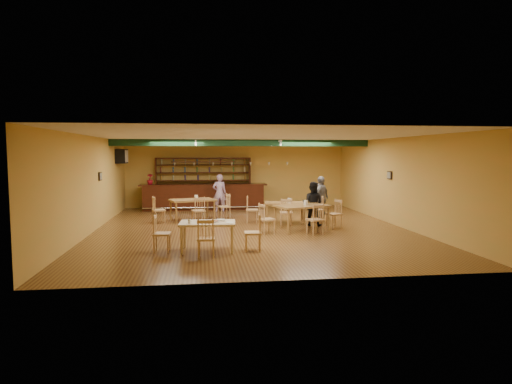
{
  "coord_description": "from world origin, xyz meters",
  "views": [
    {
      "loc": [
        -1.65,
        -14.18,
        2.45
      ],
      "look_at": [
        0.24,
        0.6,
        1.15
      ],
      "focal_mm": 30.76,
      "sensor_mm": 36.0,
      "label": 1
    }
  ],
  "objects": [
    {
      "name": "ceiling_beam",
      "position": [
        0.0,
        2.8,
        2.87
      ],
      "size": [
        10.0,
        0.3,
        0.25
      ],
      "primitive_type": "cube",
      "color": "black",
      "rests_on": "ceiling"
    },
    {
      "name": "floor",
      "position": [
        0.0,
        0.0,
        0.0
      ],
      "size": [
        12.0,
        12.0,
        0.0
      ],
      "primitive_type": "plane",
      "color": "#533117",
      "rests_on": "ground"
    },
    {
      "name": "near_table",
      "position": [
        -1.48,
        -3.2,
        0.37
      ],
      "size": [
        1.44,
        0.98,
        0.74
      ],
      "primitive_type": "cube",
      "rotation": [
        0.0,
        0.0,
        -0.07
      ],
      "color": "beige",
      "rests_on": "ground"
    },
    {
      "name": "pizza_server",
      "position": [
        -1.23,
        -3.15,
        0.76
      ],
      "size": [
        0.33,
        0.15,
        0.0
      ],
      "primitive_type": "cube",
      "rotation": [
        0.0,
        0.0,
        -0.21
      ],
      "color": "silver",
      "rests_on": "pizza_tray"
    },
    {
      "name": "back_bar_hutch",
      "position": [
        -1.5,
        5.78,
        1.14
      ],
      "size": [
        4.26,
        0.4,
        2.28
      ],
      "primitive_type": "cube",
      "color": "#33160A",
      "rests_on": "ground"
    },
    {
      "name": "dining_table_d",
      "position": [
        1.56,
        -0.62,
        0.41
      ],
      "size": [
        1.88,
        1.48,
        0.82
      ],
      "primitive_type": "cube",
      "rotation": [
        0.0,
        0.0,
        0.34
      ],
      "color": "olive",
      "rests_on": "ground"
    },
    {
      "name": "napkin_stack",
      "position": [
        -1.13,
        -3.0,
        0.76
      ],
      "size": [
        0.21,
        0.16,
        0.03
      ],
      "primitive_type": "cube",
      "rotation": [
        0.0,
        0.0,
        0.03
      ],
      "color": "white",
      "rests_on": "near_table"
    },
    {
      "name": "side_plate",
      "position": [
        -0.93,
        -3.4,
        0.75
      ],
      "size": [
        0.23,
        0.23,
        0.01
      ],
      "primitive_type": "cylinder",
      "rotation": [
        0.0,
        0.0,
        -0.07
      ],
      "color": "white",
      "rests_on": "near_table"
    },
    {
      "name": "bar_counter",
      "position": [
        -1.5,
        5.15,
        0.56
      ],
      "size": [
        5.51,
        0.85,
        1.13
      ],
      "primitive_type": "cube",
      "color": "#33160A",
      "rests_on": "ground"
    },
    {
      "name": "track_rail_left",
      "position": [
        -1.8,
        3.4,
        2.94
      ],
      "size": [
        0.05,
        2.5,
        0.05
      ],
      "primitive_type": "cube",
      "color": "white",
      "rests_on": "ceiling"
    },
    {
      "name": "pizza_tray",
      "position": [
        -1.38,
        -3.2,
        0.75
      ],
      "size": [
        0.45,
        0.45,
        0.01
      ],
      "primitive_type": "cylinder",
      "rotation": [
        0.0,
        0.0,
        0.14
      ],
      "color": "silver",
      "rests_on": "near_table"
    },
    {
      "name": "patron_bar",
      "position": [
        -0.84,
        4.33,
        0.8
      ],
      "size": [
        0.59,
        0.39,
        1.6
      ],
      "primitive_type": "imported",
      "rotation": [
        0.0,
        0.0,
        3.15
      ],
      "color": "#9754B7",
      "rests_on": "ground"
    },
    {
      "name": "patron_right_a",
      "position": [
        2.15,
        0.3,
        0.75
      ],
      "size": [
        0.92,
        0.85,
        1.51
      ],
      "primitive_type": "imported",
      "rotation": [
        0.0,
        0.0,
        2.63
      ],
      "color": "black",
      "rests_on": "ground"
    },
    {
      "name": "picture_left",
      "position": [
        -4.97,
        1.0,
        1.7
      ],
      "size": [
        0.04,
        0.34,
        0.28
      ],
      "primitive_type": "cube",
      "color": "black",
      "rests_on": "wall_left"
    },
    {
      "name": "patron_right_b",
      "position": [
        2.76,
        1.38,
        0.82
      ],
      "size": [
        0.94,
        0.97,
        1.63
      ],
      "primitive_type": "imported",
      "rotation": [
        0.0,
        0.0,
        3.97
      ],
      "color": "gray",
      "rests_on": "ground"
    },
    {
      "name": "dining_table_a",
      "position": [
        -1.94,
        1.97,
        0.39
      ],
      "size": [
        1.79,
        1.38,
        0.79
      ],
      "primitive_type": "cube",
      "rotation": [
        0.0,
        0.0,
        0.31
      ],
      "color": "olive",
      "rests_on": "ground"
    },
    {
      "name": "picture_right",
      "position": [
        4.97,
        0.5,
        1.7
      ],
      "size": [
        0.04,
        0.34,
        0.28
      ],
      "primitive_type": "cube",
      "color": "black",
      "rests_on": "wall_right"
    },
    {
      "name": "dining_table_b",
      "position": [
        1.35,
        1.1,
        0.36
      ],
      "size": [
        1.56,
        1.06,
        0.73
      ],
      "primitive_type": "cube",
      "rotation": [
        0.0,
        0.0,
        -0.14
      ],
      "color": "olive",
      "rests_on": "ground"
    },
    {
      "name": "poinsettia",
      "position": [
        -3.8,
        5.15,
        1.36
      ],
      "size": [
        0.33,
        0.33,
        0.46
      ],
      "primitive_type": "imported",
      "rotation": [
        0.0,
        0.0,
        0.35
      ],
      "color": "#A80F1F",
      "rests_on": "bar_counter"
    },
    {
      "name": "parmesan_shaker",
      "position": [
        -1.92,
        -3.35,
        0.8
      ],
      "size": [
        0.08,
        0.08,
        0.11
      ],
      "primitive_type": "cylinder",
      "rotation": [
        0.0,
        0.0,
        -0.07
      ],
      "color": "#EAE5C6",
      "rests_on": "near_table"
    },
    {
      "name": "ac_unit",
      "position": [
        -4.8,
        4.2,
        2.35
      ],
      "size": [
        0.34,
        0.7,
        0.48
      ],
      "primitive_type": "cube",
      "color": "white",
      "rests_on": "wall_left"
    },
    {
      "name": "track_rail_right",
      "position": [
        1.4,
        3.4,
        2.94
      ],
      "size": [
        0.05,
        2.5,
        0.05
      ],
      "primitive_type": "cube",
      "color": "white",
      "rests_on": "ceiling"
    }
  ]
}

